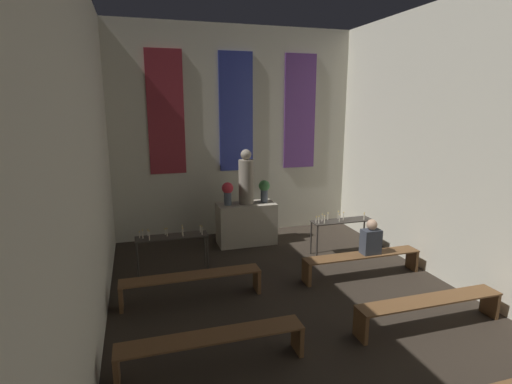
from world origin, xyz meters
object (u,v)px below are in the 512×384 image
(person_seated, at_px, (371,239))
(flower_vase_right, at_px, (264,189))
(altar, at_px, (246,224))
(candle_rack_left, at_px, (172,241))
(pew_third_right, at_px, (430,306))
(pew_back_right, at_px, (362,260))
(pew_back_left, at_px, (192,281))
(flower_vase_left, at_px, (228,191))
(candle_rack_right, at_px, (342,225))
(pew_third_left, at_px, (213,343))
(statue, at_px, (246,179))

(person_seated, bearing_deg, flower_vase_right, 119.15)
(person_seated, bearing_deg, altar, 126.47)
(candle_rack_left, height_order, pew_third_right, candle_rack_left)
(pew_back_right, bearing_deg, flower_vase_right, 116.02)
(pew_back_left, bearing_deg, flower_vase_right, 49.61)
(flower_vase_right, distance_m, candle_rack_left, 2.71)
(flower_vase_left, xyz_separation_m, candle_rack_right, (2.30, -1.26, -0.64))
(candle_rack_left, distance_m, pew_third_left, 3.13)
(altar, relative_size, pew_back_left, 0.58)
(altar, bearing_deg, candle_rack_left, -145.99)
(flower_vase_left, distance_m, person_seated, 3.40)
(statue, height_order, person_seated, statue)
(pew_third_right, xyz_separation_m, person_seated, (0.17, 1.89, 0.41))
(pew_third_right, height_order, pew_back_left, same)
(pew_back_left, bearing_deg, pew_back_right, 0.00)
(pew_back_left, bearing_deg, candle_rack_left, 100.00)
(statue, distance_m, pew_back_left, 3.21)
(pew_third_left, height_order, person_seated, person_seated)
(candle_rack_left, bearing_deg, flower_vase_right, 28.56)
(candle_rack_right, distance_m, person_seated, 1.21)
(flower_vase_right, height_order, candle_rack_right, flower_vase_right)
(pew_third_right, bearing_deg, pew_third_left, 180.00)
(flower_vase_left, bearing_deg, altar, 0.00)
(person_seated, bearing_deg, candle_rack_left, 161.85)
(flower_vase_right, relative_size, person_seated, 0.78)
(candle_rack_left, bearing_deg, flower_vase_left, 41.60)
(statue, distance_m, candle_rack_right, 2.42)
(flower_vase_left, xyz_separation_m, pew_back_left, (-1.20, -2.46, -0.97))
(candle_rack_right, distance_m, pew_third_left, 4.69)
(flower_vase_left, relative_size, candle_rack_left, 0.38)
(candle_rack_right, bearing_deg, pew_back_right, -99.53)
(pew_third_left, bearing_deg, pew_back_right, 29.85)
(flower_vase_right, distance_m, person_seated, 2.88)
(pew_back_right, bearing_deg, candle_rack_right, 80.47)
(pew_back_right, bearing_deg, candle_rack_left, 161.03)
(pew_third_left, distance_m, pew_third_right, 3.30)
(flower_vase_right, distance_m, pew_third_right, 4.62)
(flower_vase_left, relative_size, pew_third_right, 0.22)
(statue, bearing_deg, pew_third_left, -110.74)
(statue, relative_size, pew_third_left, 0.54)
(flower_vase_right, xyz_separation_m, candle_rack_right, (1.41, -1.26, -0.64))
(flower_vase_right, bearing_deg, pew_back_right, -63.98)
(statue, distance_m, candle_rack_left, 2.42)
(flower_vase_left, xyz_separation_m, pew_third_right, (2.10, -4.36, -0.97))
(candle_rack_right, bearing_deg, person_seated, -91.46)
(flower_vase_left, bearing_deg, candle_rack_left, -138.40)
(flower_vase_left, bearing_deg, pew_back_left, -116.02)
(candle_rack_right, distance_m, pew_third_right, 3.12)
(candle_rack_right, height_order, person_seated, person_seated)
(candle_rack_right, xyz_separation_m, pew_back_left, (-3.50, -1.21, -0.33))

